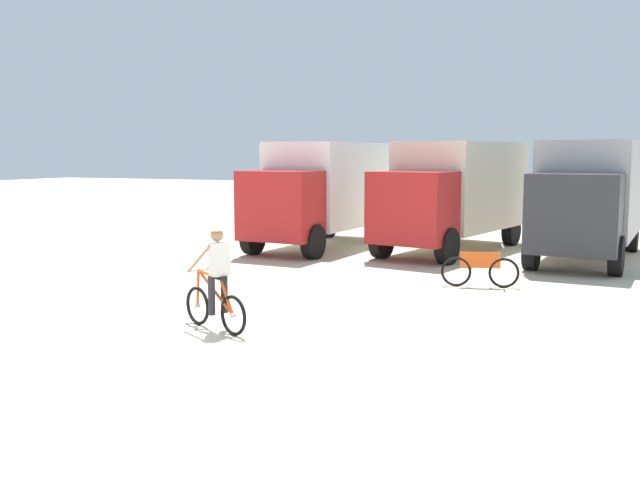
{
  "coord_description": "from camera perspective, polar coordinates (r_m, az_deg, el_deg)",
  "views": [
    {
      "loc": [
        6.45,
        -10.3,
        2.99
      ],
      "look_at": [
        0.05,
        4.03,
        1.1
      ],
      "focal_mm": 40.34,
      "sensor_mm": 36.0,
      "label": 1
    }
  ],
  "objects": [
    {
      "name": "bicycle_spare",
      "position": [
        16.54,
        12.59,
        -2.32
      ],
      "size": [
        1.69,
        0.6,
        0.97
      ],
      "color": "black",
      "rests_on": "ground"
    },
    {
      "name": "box_truck_avon_van",
      "position": [
        23.21,
        0.38,
        4.1
      ],
      "size": [
        2.74,
        6.87,
        3.35
      ],
      "color": "white",
      "rests_on": "ground"
    },
    {
      "name": "box_truck_grey_hauler",
      "position": [
        21.75,
        20.59,
        3.48
      ],
      "size": [
        2.76,
        6.88,
        3.35
      ],
      "color": "#9E9EA3",
      "rests_on": "ground"
    },
    {
      "name": "ground_plane",
      "position": [
        12.52,
        -7.81,
        -7.01
      ],
      "size": [
        120.0,
        120.0,
        0.0
      ],
      "primitive_type": "plane",
      "color": "beige"
    },
    {
      "name": "cyclist_orange_shirt",
      "position": [
        12.25,
        -8.22,
        -3.29
      ],
      "size": [
        1.62,
        0.79,
        1.82
      ],
      "color": "black",
      "rests_on": "ground"
    },
    {
      "name": "box_truck_cream_rv",
      "position": [
        22.55,
        10.65,
        3.91
      ],
      "size": [
        3.51,
        7.06,
        3.35
      ],
      "color": "beige",
      "rests_on": "ground"
    }
  ]
}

